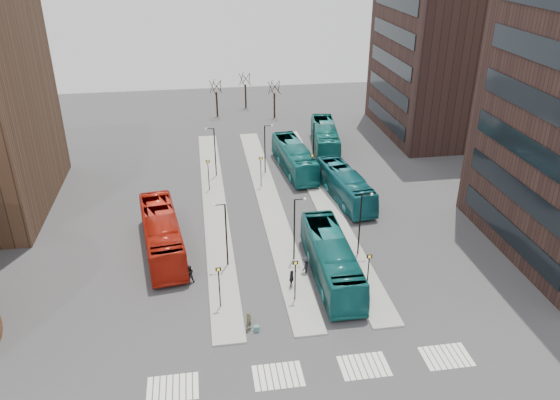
{
  "coord_description": "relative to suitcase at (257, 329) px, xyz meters",
  "views": [
    {
      "loc": [
        -5.15,
        -23.36,
        26.92
      ],
      "look_at": [
        1.7,
        20.41,
        5.0
      ],
      "focal_mm": 35.0,
      "sensor_mm": 36.0,
      "label": 1
    }
  ],
  "objects": [
    {
      "name": "island_left",
      "position": [
        -2.1,
        21.26,
        -0.17
      ],
      "size": [
        2.5,
        45.0,
        0.15
      ],
      "primitive_type": "cube",
      "color": "gray",
      "rests_on": "ground"
    },
    {
      "name": "island_mid",
      "position": [
        3.9,
        21.26,
        -0.17
      ],
      "size": [
        2.5,
        45.0,
        0.15
      ],
      "primitive_type": "cube",
      "color": "gray",
      "rests_on": "ground"
    },
    {
      "name": "island_right",
      "position": [
        9.9,
        21.26,
        -0.17
      ],
      "size": [
        2.5,
        45.0,
        0.15
      ],
      "primitive_type": "cube",
      "color": "gray",
      "rests_on": "ground"
    },
    {
      "name": "suitcase",
      "position": [
        0.0,
        0.0,
        0.0
      ],
      "size": [
        0.43,
        0.36,
        0.5
      ],
      "primitive_type": "cube",
      "rotation": [
        0.0,
        0.0,
        -0.12
      ],
      "color": "navy",
      "rests_on": "ground"
    },
    {
      "name": "red_bus",
      "position": [
        -7.28,
        12.74,
        1.58
      ],
      "size": [
        4.81,
        13.4,
        3.65
      ],
      "primitive_type": "imported",
      "rotation": [
        0.0,
        0.0,
        0.14
      ],
      "color": "#AC1A0D",
      "rests_on": "ground"
    },
    {
      "name": "teal_bus_a",
      "position": [
        7.16,
        6.16,
        1.55
      ],
      "size": [
        3.15,
        12.92,
        3.59
      ],
      "primitive_type": "imported",
      "rotation": [
        0.0,
        0.0,
        -0.01
      ],
      "color": "#125B5C",
      "rests_on": "ground"
    },
    {
      "name": "teal_bus_b",
      "position": [
        8.17,
        29.53,
        1.48
      ],
      "size": [
        3.95,
        12.61,
        3.46
      ],
      "primitive_type": "imported",
      "rotation": [
        0.0,
        0.0,
        0.09
      ],
      "color": "#146464",
      "rests_on": "ground"
    },
    {
      "name": "teal_bus_c",
      "position": [
        12.33,
        20.81,
        1.41
      ],
      "size": [
        4.13,
        12.14,
        3.31
      ],
      "primitive_type": "imported",
      "rotation": [
        0.0,
        0.0,
        0.12
      ],
      "color": "#135A63",
      "rests_on": "ground"
    },
    {
      "name": "teal_bus_d",
      "position": [
        13.61,
        36.13,
        1.51
      ],
      "size": [
        4.67,
        12.9,
        3.51
      ],
      "primitive_type": "imported",
      "rotation": [
        0.0,
        0.0,
        -0.14
      ],
      "color": "#156965",
      "rests_on": "ground"
    },
    {
      "name": "traveller",
      "position": [
        -0.53,
        0.33,
        0.53
      ],
      "size": [
        0.67,
        0.66,
        1.56
      ],
      "primitive_type": "imported",
      "rotation": [
        0.0,
        0.0,
        0.74
      ],
      "color": "brown",
      "rests_on": "ground"
    },
    {
      "name": "commuter_a",
      "position": [
        -4.86,
        7.22,
        0.58
      ],
      "size": [
        0.87,
        0.71,
        1.65
      ],
      "primitive_type": "imported",
      "rotation": [
        0.0,
        0.0,
        3.26
      ],
      "color": "black",
      "rests_on": "ground"
    },
    {
      "name": "commuter_b",
      "position": [
        3.56,
        5.1,
        0.59
      ],
      "size": [
        0.69,
        1.06,
        1.68
      ],
      "primitive_type": "imported",
      "rotation": [
        0.0,
        0.0,
        1.26
      ],
      "color": "black",
      "rests_on": "ground"
    },
    {
      "name": "commuter_c",
      "position": [
        5.09,
        6.97,
        0.58
      ],
      "size": [
        1.08,
        1.24,
        1.66
      ],
      "primitive_type": "imported",
      "rotation": [
        0.0,
        0.0,
        4.17
      ],
      "color": "black",
      "rests_on": "ground"
    },
    {
      "name": "crosswalk_stripes",
      "position": [
        3.65,
        -4.74,
        -0.24
      ],
      "size": [
        22.35,
        2.4,
        0.01
      ],
      "color": "silver",
      "rests_on": "ground"
    },
    {
      "name": "tower_far",
      "position": [
        33.88,
        41.26,
        14.75
      ],
      "size": [
        20.12,
        20.0,
        30.0
      ],
      "color": "#311F1B",
      "rests_on": "ground"
    },
    {
      "name": "sign_poles",
      "position": [
        3.5,
        14.26,
        2.16
      ],
      "size": [
        12.45,
        22.12,
        3.65
      ],
      "color": "black",
      "rests_on": "ground"
    },
    {
      "name": "lamp_posts",
      "position": [
        4.54,
        19.26,
        3.33
      ],
      "size": [
        14.04,
        20.24,
        6.12
      ],
      "color": "black",
      "rests_on": "ground"
    },
    {
      "name": "bare_trees",
      "position": [
        4.57,
        53.93,
        2.48
      ],
      "size": [
        10.97,
        8.14,
        5.9
      ],
      "color": "black",
      "rests_on": "ground"
    }
  ]
}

